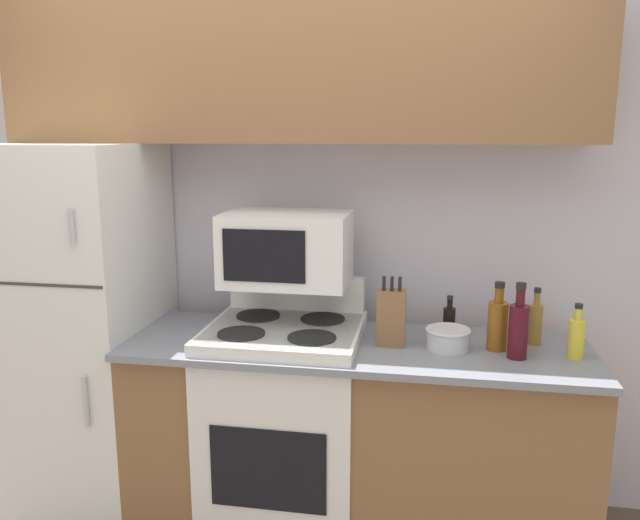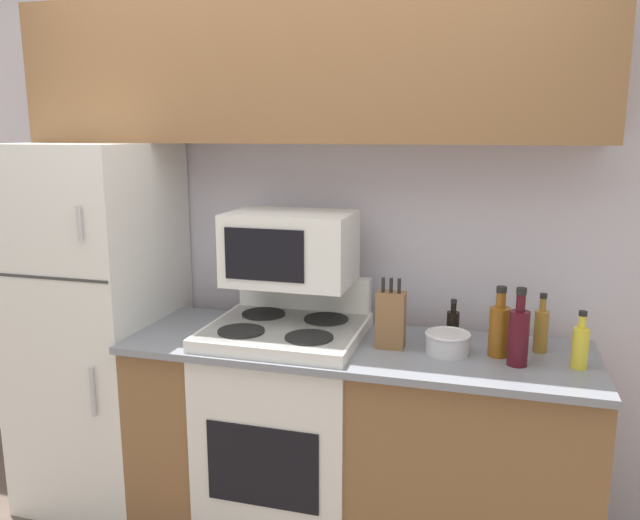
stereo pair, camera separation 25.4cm
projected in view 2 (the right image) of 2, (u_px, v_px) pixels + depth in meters
name	position (u px, v px, depth m)	size (l,w,h in m)	color
wall_back	(313.00, 235.00, 3.02)	(8.00, 0.05, 2.55)	silver
lower_cabinets	(355.00, 442.00, 2.69)	(1.92, 0.63, 0.90)	brown
refrigerator	(100.00, 324.00, 3.00)	(0.63, 0.72, 1.72)	white
upper_cabinets	(300.00, 70.00, 2.69)	(2.55, 0.34, 0.62)	brown
stove	(286.00, 425.00, 2.76)	(0.65, 0.61, 1.12)	white
microwave	(290.00, 248.00, 2.70)	(0.53, 0.37, 0.31)	white
knife_block	(391.00, 319.00, 2.52)	(0.11, 0.08, 0.29)	brown
bowl	(448.00, 342.00, 2.47)	(0.18, 0.18, 0.09)	silver
bottle_wine_red	(519.00, 335.00, 2.33)	(0.08, 0.08, 0.30)	#470F19
bottle_whiskey	(499.00, 329.00, 2.43)	(0.08, 0.08, 0.28)	brown
bottle_cooking_spray	(580.00, 346.00, 2.30)	(0.06, 0.06, 0.22)	gold
bottle_vinegar	(541.00, 329.00, 2.48)	(0.06, 0.06, 0.24)	olive
bottle_soy_sauce	(453.00, 325.00, 2.61)	(0.05, 0.05, 0.18)	black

